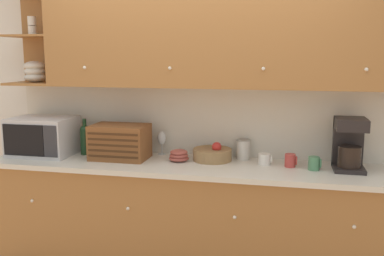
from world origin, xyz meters
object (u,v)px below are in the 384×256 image
Objects in this scene: microwave at (43,136)px; coffee_maker at (349,143)px; bowl_stack_on_counter at (179,156)px; mug at (265,159)px; bread_box at (120,142)px; storage_canister at (243,149)px; wine_glass at (162,139)px; mug_patterned_third at (291,160)px; mug_blue_second at (314,163)px; wine_bottle at (85,138)px; fruit_basket at (212,154)px.

coffee_maker is at bearing 1.40° from microwave.
bowl_stack_on_counter reaches higher than mug.
bowl_stack_on_counter is (0.49, 0.03, -0.09)m from bread_box.
storage_canister is 0.24m from mug.
wine_glass is 1.49m from coffee_maker.
storage_canister is 0.81m from coffee_maker.
mug_patterned_third is (0.87, 0.01, 0.00)m from bowl_stack_on_counter.
wine_glass is at bearing 169.69° from mug.
mug_patterned_third is (0.38, -0.17, -0.03)m from storage_canister.
coffee_maker reaches higher than bread_box.
microwave reaches higher than mug_patterned_third.
microwave is 1.32× the size of coffee_maker.
bowl_stack_on_counter is 0.87m from mug_patterned_third.
mug is at bearing -10.31° from wine_glass.
coffee_maker is (1.48, -0.17, 0.06)m from wine_glass.
mug_blue_second is (1.53, -0.02, -0.09)m from bread_box.
storage_canister is at bearing 5.27° from wine_bottle.
wine_glass reaches higher than mug.
mug is at bearing -6.38° from fruit_basket.
mug is 1.06× the size of mug_blue_second.
bowl_stack_on_counter is 1.29m from coffee_maker.
mug_patterned_third is at bearing 162.41° from mug_blue_second.
wine_glass is 0.64× the size of fruit_basket.
microwave is 1.69m from storage_canister.
wine_glass reaches higher than mug_patterned_third.
fruit_basket is at bearing 8.27° from bread_box.
microwave is 0.69m from bread_box.
wine_bottle is at bearing 179.14° from mug.
storage_canister is 1.62× the size of mug_blue_second.
microwave is at bearing -177.87° from mug.
wine_glass is at bearing 168.95° from mug_blue_second.
mug_patterned_third is 0.26× the size of coffee_maker.
microwave is 0.35m from wine_bottle.
wine_bottle is 1.88m from mug_blue_second.
fruit_basket reaches higher than bowl_stack_on_counter.
mug_patterned_third is 0.44m from coffee_maker.
coffee_maker is (0.61, -0.01, 0.15)m from mug.
wine_glass is 2.02× the size of mug_patterned_third.
microwave is 5.14× the size of mug_blue_second.
coffee_maker is (1.28, 0.03, 0.15)m from bowl_stack_on_counter.
bread_box is at bearing -178.30° from coffee_maker.
mug is at bearing 3.09° from bowl_stack_on_counter.
bread_box is 1.16× the size of coffee_maker.
wine_bottle is 1.92× the size of bowl_stack_on_counter.
mug_patterned_third is (0.61, -0.08, -0.00)m from fruit_basket.
microwave is 2.22m from mug_blue_second.
wine_glass is at bearing 37.34° from bread_box.
wine_bottle reaches higher than bowl_stack_on_counter.
wine_bottle is 0.36m from bread_box.
microwave is at bearing -175.40° from fruit_basket.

